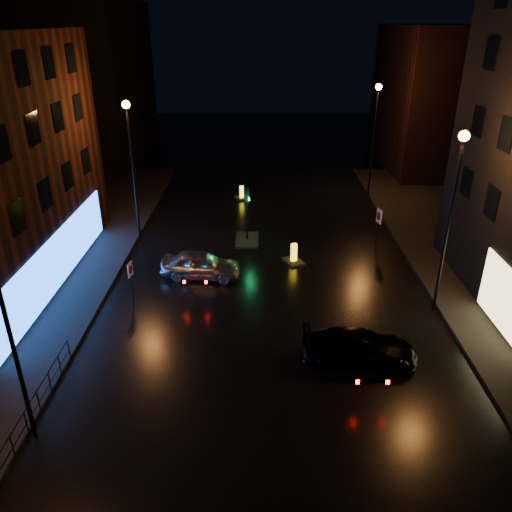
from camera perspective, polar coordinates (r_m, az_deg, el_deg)
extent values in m
plane|color=black|center=(18.89, 1.69, -15.60)|extent=(120.00, 120.00, 0.00)
cube|color=black|center=(51.92, -17.96, 18.35)|extent=(8.00, 16.00, 14.00)
cube|color=black|center=(49.16, 19.57, 16.61)|extent=(8.00, 14.00, 12.00)
cylinder|color=black|center=(16.58, -26.32, -7.99)|extent=(0.14, 0.14, 8.00)
cylinder|color=black|center=(30.37, -13.79, 8.67)|extent=(0.14, 0.14, 8.00)
cylinder|color=black|center=(29.51, -14.62, 16.11)|extent=(0.20, 0.20, 0.25)
sphere|color=orange|center=(29.49, -14.65, 16.40)|extent=(0.44, 0.44, 0.44)
cylinder|color=black|center=(23.41, 21.01, 2.66)|extent=(0.14, 0.14, 8.00)
cylinder|color=black|center=(22.29, 22.63, 12.17)|extent=(0.20, 0.20, 0.25)
sphere|color=orange|center=(22.26, 22.70, 12.54)|extent=(0.44, 0.44, 0.44)
cylinder|color=black|center=(38.10, 13.19, 12.07)|extent=(0.14, 0.14, 8.00)
cylinder|color=black|center=(37.42, 13.83, 18.03)|extent=(0.20, 0.20, 0.25)
sphere|color=orange|center=(37.40, 13.85, 18.25)|extent=(0.44, 0.44, 0.44)
cube|color=black|center=(30.83, -1.03, 1.86)|extent=(1.40, 2.40, 0.12)
cylinder|color=black|center=(30.32, -1.05, 4.18)|extent=(0.12, 0.12, 2.80)
cube|color=black|center=(29.77, -1.08, 7.05)|extent=(0.28, 0.22, 0.90)
cylinder|color=#0CFF59|center=(29.86, -0.80, 6.54)|extent=(0.05, 0.18, 0.18)
cylinder|color=black|center=(19.06, -23.82, -13.99)|extent=(0.05, 6.00, 0.05)
cylinder|color=black|center=(19.35, -23.57, -15.07)|extent=(0.04, 6.00, 0.04)
cylinder|color=black|center=(19.35, -23.57, -15.07)|extent=(0.04, 0.04, 1.00)
cylinder|color=black|center=(21.51, -20.58, -10.02)|extent=(0.04, 0.04, 1.00)
imported|color=#B9BDC2|center=(26.42, -6.31, -0.98)|extent=(4.31, 2.11, 1.42)
imported|color=black|center=(20.46, 11.75, -10.19)|extent=(4.63, 2.09, 1.32)
cube|color=black|center=(28.17, 4.32, -0.62)|extent=(1.32, 1.54, 0.11)
cube|color=yellow|center=(27.94, 4.35, 0.38)|extent=(0.36, 0.30, 1.08)
cube|color=black|center=(27.94, 4.35, 0.38)|extent=(0.31, 0.15, 0.65)
cube|color=black|center=(38.25, -1.64, 6.61)|extent=(1.18, 1.39, 0.10)
cube|color=yellow|center=(38.10, -1.65, 7.31)|extent=(0.32, 0.27, 0.98)
cube|color=black|center=(38.10, -1.65, 7.31)|extent=(0.28, 0.13, 0.59)
cylinder|color=black|center=(24.46, -14.01, -3.07)|extent=(0.06, 0.06, 2.06)
cube|color=silver|center=(24.12, -14.19, -1.50)|extent=(0.13, 0.52, 0.70)
cylinder|color=#B20C0C|center=(24.11, -14.13, -1.51)|extent=(0.08, 0.41, 0.41)
cylinder|color=black|center=(30.12, 13.72, 2.89)|extent=(0.07, 0.07, 2.42)
cube|color=white|center=(29.80, 13.89, 4.46)|extent=(0.18, 0.60, 0.83)
cylinder|color=#B20C0C|center=(29.79, 13.84, 4.45)|extent=(0.12, 0.48, 0.48)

